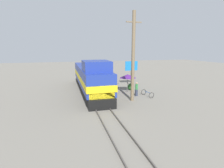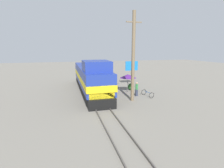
{
  "view_description": "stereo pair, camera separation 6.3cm",
  "coord_description": "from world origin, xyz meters",
  "px_view_note": "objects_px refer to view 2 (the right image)",
  "views": [
    {
      "loc": [
        -3.53,
        -21.06,
        6.09
      ],
      "look_at": [
        1.2,
        -3.96,
        2.42
      ],
      "focal_mm": 28.0,
      "sensor_mm": 36.0,
      "label": 1
    },
    {
      "loc": [
        -3.47,
        -21.08,
        6.09
      ],
      "look_at": [
        1.2,
        -3.96,
        2.42
      ],
      "focal_mm": 28.0,
      "sensor_mm": 36.0,
      "label": 2
    }
  ],
  "objects_px": {
    "utility_pole": "(133,57)",
    "person_bystander": "(137,89)",
    "vendor_umbrella": "(128,76)",
    "bicycle": "(147,94)",
    "locomotive": "(91,78)",
    "billboard_sign": "(132,67)"
  },
  "relations": [
    {
      "from": "utility_pole",
      "to": "person_bystander",
      "type": "distance_m",
      "value": 4.6
    },
    {
      "from": "billboard_sign",
      "to": "bicycle",
      "type": "relative_size",
      "value": 2.15
    },
    {
      "from": "vendor_umbrella",
      "to": "person_bystander",
      "type": "relative_size",
      "value": 1.38
    },
    {
      "from": "locomotive",
      "to": "person_bystander",
      "type": "distance_m",
      "value": 6.53
    },
    {
      "from": "utility_pole",
      "to": "billboard_sign",
      "type": "xyz_separation_m",
      "value": [
        3.11,
        8.22,
        -2.11
      ]
    },
    {
      "from": "person_bystander",
      "to": "bicycle",
      "type": "height_order",
      "value": "person_bystander"
    },
    {
      "from": "vendor_umbrella",
      "to": "bicycle",
      "type": "distance_m",
      "value": 3.86
    },
    {
      "from": "person_bystander",
      "to": "vendor_umbrella",
      "type": "bearing_deg",
      "value": 97.55
    },
    {
      "from": "vendor_umbrella",
      "to": "locomotive",
      "type": "bearing_deg",
      "value": 166.02
    },
    {
      "from": "utility_pole",
      "to": "billboard_sign",
      "type": "relative_size",
      "value": 2.53
    },
    {
      "from": "billboard_sign",
      "to": "bicycle",
      "type": "xyz_separation_m",
      "value": [
        -0.56,
        -7.08,
        -2.61
      ]
    },
    {
      "from": "bicycle",
      "to": "vendor_umbrella",
      "type": "bearing_deg",
      "value": -69.74
    },
    {
      "from": "vendor_umbrella",
      "to": "bicycle",
      "type": "xyz_separation_m",
      "value": [
        1.6,
        -2.96,
        -1.88
      ]
    },
    {
      "from": "locomotive",
      "to": "billboard_sign",
      "type": "relative_size",
      "value": 4.15
    },
    {
      "from": "bicycle",
      "to": "person_bystander",
      "type": "bearing_deg",
      "value": -31.15
    },
    {
      "from": "utility_pole",
      "to": "person_bystander",
      "type": "bearing_deg",
      "value": 52.86
    },
    {
      "from": "locomotive",
      "to": "person_bystander",
      "type": "xyz_separation_m",
      "value": [
        5.32,
        -3.67,
        -0.95
      ]
    },
    {
      "from": "locomotive",
      "to": "person_bystander",
      "type": "height_order",
      "value": "locomotive"
    },
    {
      "from": "utility_pole",
      "to": "person_bystander",
      "type": "xyz_separation_m",
      "value": [
        1.27,
        1.68,
        -4.1
      ]
    },
    {
      "from": "locomotive",
      "to": "utility_pole",
      "type": "xyz_separation_m",
      "value": [
        4.05,
        -5.34,
        3.15
      ]
    },
    {
      "from": "vendor_umbrella",
      "to": "person_bystander",
      "type": "bearing_deg",
      "value": -82.45
    },
    {
      "from": "locomotive",
      "to": "billboard_sign",
      "type": "xyz_separation_m",
      "value": [
        7.16,
        2.87,
        1.04
      ]
    }
  ]
}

